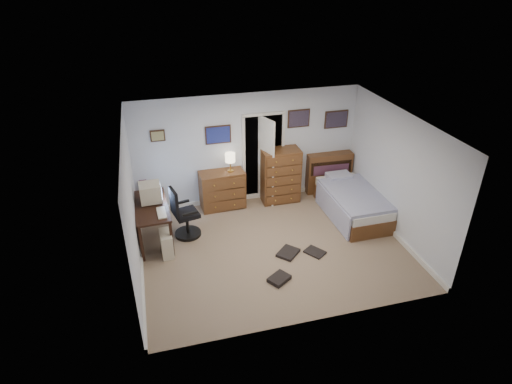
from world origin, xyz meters
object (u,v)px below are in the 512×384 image
at_px(low_dresser, 222,190).
at_px(bed, 352,203).
at_px(office_chair, 184,218).
at_px(tall_dresser, 280,175).
at_px(computer_desk, 147,214).

distance_m(low_dresser, bed, 2.84).
xyz_separation_m(office_chair, tall_dresser, (2.29, 0.92, 0.20)).
bearing_deg(computer_desk, office_chair, -4.13).
relative_size(office_chair, tall_dresser, 0.87).
xyz_separation_m(office_chair, bed, (3.59, -0.12, -0.12)).
bearing_deg(office_chair, low_dresser, 31.72).
bearing_deg(low_dresser, computer_desk, -153.96).
xyz_separation_m(computer_desk, bed, (4.28, -0.14, -0.30)).
height_order(low_dresser, tall_dresser, tall_dresser).
xyz_separation_m(low_dresser, bed, (2.63, -1.06, -0.13)).
bearing_deg(office_chair, tall_dresser, 9.05).
xyz_separation_m(computer_desk, office_chair, (0.69, -0.02, -0.18)).
height_order(computer_desk, tall_dresser, tall_dresser).
xyz_separation_m(computer_desk, low_dresser, (1.65, 0.92, -0.17)).
bearing_deg(computer_desk, low_dresser, 26.65).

